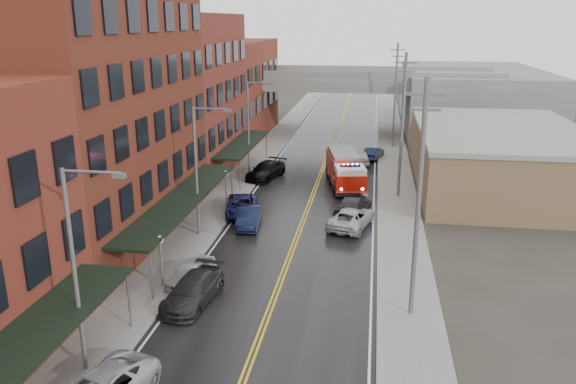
{
  "coord_description": "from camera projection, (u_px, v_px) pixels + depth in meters",
  "views": [
    {
      "loc": [
        4.93,
        -11.17,
        14.41
      ],
      "look_at": [
        -0.76,
        25.56,
        3.0
      ],
      "focal_mm": 35.0,
      "sensor_mm": 36.0,
      "label": 1
    }
  ],
  "objects": [
    {
      "name": "road",
      "position": [
        306.0,
        213.0,
        43.84
      ],
      "size": [
        11.0,
        160.0,
        0.02
      ],
      "primitive_type": "cube",
      "color": "black",
      "rests_on": "ground"
    },
    {
      "name": "sidewalk_left",
      "position": [
        216.0,
        207.0,
        44.89
      ],
      "size": [
        3.0,
        160.0,
        0.15
      ],
      "primitive_type": "cube",
      "color": "slate",
      "rests_on": "ground"
    },
    {
      "name": "sidewalk_right",
      "position": [
        401.0,
        217.0,
        42.75
      ],
      "size": [
        3.0,
        160.0,
        0.15
      ],
      "primitive_type": "cube",
      "color": "slate",
      "rests_on": "ground"
    },
    {
      "name": "curb_left",
      "position": [
        236.0,
        208.0,
        44.65
      ],
      "size": [
        0.3,
        160.0,
        0.15
      ],
      "primitive_type": "cube",
      "color": "gray",
      "rests_on": "ground"
    },
    {
      "name": "curb_right",
      "position": [
        379.0,
        215.0,
        42.99
      ],
      "size": [
        0.3,
        160.0,
        0.15
      ],
      "primitive_type": "cube",
      "color": "gray",
      "rests_on": "ground"
    },
    {
      "name": "brick_building_b",
      "position": [
        92.0,
        107.0,
        36.54
      ],
      "size": [
        9.0,
        20.0,
        18.0
      ],
      "primitive_type": "cube",
      "color": "#571F17",
      "rests_on": "ground"
    },
    {
      "name": "brick_building_c",
      "position": [
        182.0,
        96.0,
        53.51
      ],
      "size": [
        9.0,
        15.0,
        15.0
      ],
      "primitive_type": "cube",
      "color": "maroon",
      "rests_on": "ground"
    },
    {
      "name": "brick_building_far",
      "position": [
        229.0,
        90.0,
        70.48
      ],
      "size": [
        9.0,
        20.0,
        12.0
      ],
      "primitive_type": "cube",
      "color": "maroon",
      "rests_on": "ground"
    },
    {
      "name": "tan_building",
      "position": [
        497.0,
        159.0,
        50.21
      ],
      "size": [
        14.0,
        22.0,
        5.0
      ],
      "primitive_type": "cube",
      "color": "brown",
      "rests_on": "ground"
    },
    {
      "name": "right_far_block",
      "position": [
        470.0,
        98.0,
        77.82
      ],
      "size": [
        18.0,
        30.0,
        8.0
      ],
      "primitive_type": "cube",
      "color": "slate",
      "rests_on": "ground"
    },
    {
      "name": "awning_0",
      "position": [
        2.0,
        363.0,
        19.5
      ],
      "size": [
        2.6,
        16.0,
        3.09
      ],
      "color": "black",
      "rests_on": "ground"
    },
    {
      "name": "awning_1",
      "position": [
        183.0,
        199.0,
        37.45
      ],
      "size": [
        2.6,
        18.0,
        3.09
      ],
      "color": "black",
      "rests_on": "ground"
    },
    {
      "name": "awning_2",
      "position": [
        243.0,
        144.0,
        53.98
      ],
      "size": [
        2.6,
        13.0,
        3.09
      ],
      "color": "black",
      "rests_on": "ground"
    },
    {
      "name": "globe_lamp_1",
      "position": [
        160.0,
        250.0,
        30.88
      ],
      "size": [
        0.44,
        0.44,
        3.12
      ],
      "color": "#59595B",
      "rests_on": "ground"
    },
    {
      "name": "globe_lamp_2",
      "position": [
        226.0,
        181.0,
        44.1
      ],
      "size": [
        0.44,
        0.44,
        3.12
      ],
      "color": "#59595B",
      "rests_on": "ground"
    },
    {
      "name": "street_lamp_0",
      "position": [
        79.0,
        260.0,
        22.5
      ],
      "size": [
        2.64,
        0.22,
        9.0
      ],
      "color": "#59595B",
      "rests_on": "ground"
    },
    {
      "name": "street_lamp_1",
      "position": [
        199.0,
        164.0,
        37.61
      ],
      "size": [
        2.64,
        0.22,
        9.0
      ],
      "color": "#59595B",
      "rests_on": "ground"
    },
    {
      "name": "street_lamp_2",
      "position": [
        251.0,
        123.0,
        52.73
      ],
      "size": [
        2.64,
        0.22,
        9.0
      ],
      "color": "#59595B",
      "rests_on": "ground"
    },
    {
      "name": "utility_pole_0",
      "position": [
        419.0,
        197.0,
        26.77
      ],
      "size": [
        1.8,
        0.24,
        12.0
      ],
      "color": "#59595B",
      "rests_on": "ground"
    },
    {
      "name": "utility_pole_1",
      "position": [
        402.0,
        124.0,
        45.66
      ],
      "size": [
        1.8,
        0.24,
        12.0
      ],
      "color": "#59595B",
      "rests_on": "ground"
    },
    {
      "name": "utility_pole_2",
      "position": [
        395.0,
        94.0,
        64.56
      ],
      "size": [
        1.8,
        0.24,
        12.0
      ],
      "color": "#59595B",
      "rests_on": "ground"
    },
    {
      "name": "overpass",
      "position": [
        337.0,
        88.0,
        72.32
      ],
      "size": [
        40.0,
        10.0,
        7.5
      ],
      "color": "slate",
      "rests_on": "ground"
    },
    {
      "name": "fire_truck",
      "position": [
        345.0,
        169.0,
        50.21
      ],
      "size": [
        4.53,
        8.57,
        3.0
      ],
      "rotation": [
        0.0,
        0.0,
        0.2
      ],
      "color": "#A91207",
      "rests_on": "ground"
    },
    {
      "name": "parked_car_left_3",
      "position": [
        193.0,
        290.0,
        29.65
      ],
      "size": [
        2.63,
        5.27,
        1.47
      ],
      "primitive_type": "imported",
      "rotation": [
        0.0,
        0.0,
        -0.12
      ],
      "color": "#242426",
      "rests_on": "ground"
    },
    {
      "name": "parked_car_left_4",
      "position": [
        191.0,
        272.0,
        31.91
      ],
      "size": [
        2.31,
        4.14,
        1.33
      ],
      "primitive_type": "imported",
      "rotation": [
        0.0,
        0.0,
        -0.2
      ],
      "color": "silver",
      "rests_on": "ground"
    },
    {
      "name": "parked_car_left_5",
      "position": [
        249.0,
        217.0,
        40.79
      ],
      "size": [
        1.96,
        4.49,
        1.44
      ],
      "primitive_type": "imported",
      "rotation": [
        0.0,
        0.0,
        0.1
      ],
      "color": "black",
      "rests_on": "ground"
    },
    {
      "name": "parked_car_left_6",
      "position": [
        242.0,
        206.0,
        43.22
      ],
      "size": [
        3.22,
        5.38,
        1.4
      ],
      "primitive_type": "imported",
      "rotation": [
        0.0,
        0.0,
        0.19
      ],
      "color": "navy",
      "rests_on": "ground"
    },
    {
      "name": "parked_car_left_7",
      "position": [
        266.0,
        171.0,
        53.04
      ],
      "size": [
        3.61,
        5.79,
        1.56
      ],
      "primitive_type": "imported",
      "rotation": [
        0.0,
        0.0,
        -0.28
      ],
      "color": "black",
      "rests_on": "ground"
    },
    {
      "name": "parked_car_right_0",
      "position": [
        351.0,
        218.0,
        40.59
      ],
      "size": [
        3.66,
        5.67,
        1.45
      ],
      "primitive_type": "imported",
      "rotation": [
        0.0,
        0.0,
        2.89
      ],
      "color": "#A9ACB1",
      "rests_on": "ground"
    },
    {
      "name": "parked_car_right_1",
      "position": [
        353.0,
        206.0,
        42.91
      ],
      "size": [
        3.08,
        5.54,
        1.52
      ],
      "primitive_type": "imported",
      "rotation": [
        0.0,
        0.0,
        2.95
      ],
      "color": "black",
      "rests_on": "ground"
    },
    {
      "name": "parked_car_right_2",
      "position": [
        360.0,
        157.0,
        58.4
      ],
      "size": [
        2.33,
        4.47,
        1.45
      ],
      "primitive_type": "imported",
      "rotation": [
        0.0,
        0.0,
        3.29
      ],
      "color": "#B7B7B7",
      "rests_on": "ground"
    },
    {
      "name": "parked_car_right_3",
      "position": [
        373.0,
        153.0,
        60.52
      ],
      "size": [
        2.42,
        4.28,
        1.33
      ],
      "primitive_type": "imported",
      "rotation": [
        0.0,
        0.0,
        2.88
      ],
      "color": "#0E1633",
      "rests_on": "ground"
    }
  ]
}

